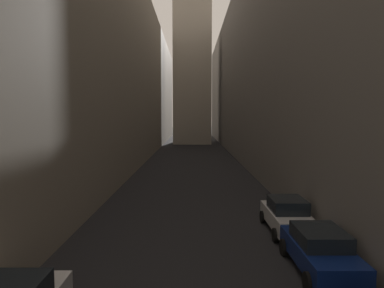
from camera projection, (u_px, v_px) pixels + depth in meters
The scene contains 5 objects.
ground_plane at pixel (191, 160), 43.76m from camera, with size 264.00×264.00×0.00m, color black.
building_block_left at pixel (103, 76), 44.89m from camera, with size 11.32×108.00×20.96m, color gray.
building_block_right at pixel (282, 72), 44.91m from camera, with size 12.12×108.00×21.98m, color slate.
parked_car_right_third at pixel (319, 250), 12.26m from camera, with size 1.92×4.27×1.52m.
parked_car_right_far at pixel (286, 215), 16.52m from camera, with size 1.89×4.07×1.60m.
Camera 1 is at (-0.03, 4.54, 5.41)m, focal length 33.15 mm.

